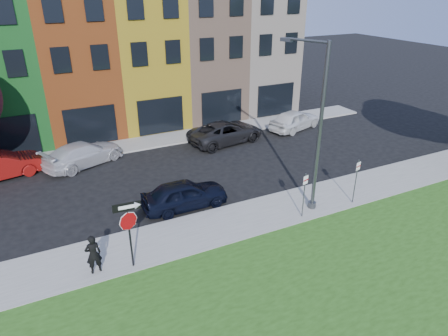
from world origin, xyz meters
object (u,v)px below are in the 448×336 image
stop_sign (128,222)px  sedan_near (185,194)px  street_lamp (316,130)px  man (93,254)px

stop_sign → sedan_near: 5.28m
sedan_near → street_lamp: bearing=-117.0°
sedan_near → street_lamp: street_lamp is taller
man → street_lamp: 11.07m
stop_sign → street_lamp: (9.16, 0.73, 2.01)m
stop_sign → sedan_near: size_ratio=0.67×
stop_sign → street_lamp: bearing=9.0°
man → sedan_near: (5.01, 3.28, -0.21)m
man → street_lamp: street_lamp is taller
stop_sign → sedan_near: (3.60, 3.58, -1.45)m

